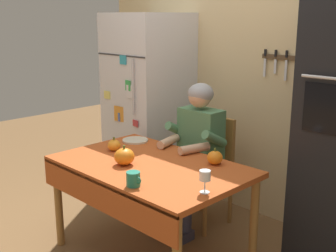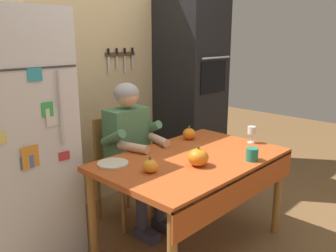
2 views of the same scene
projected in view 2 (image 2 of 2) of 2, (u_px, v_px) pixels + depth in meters
ground_plane at (201, 250)px, 2.74m from camera, size 10.00×10.00×0.00m
back_wall_assembly at (95, 70)px, 3.36m from camera, size 3.70×0.13×2.60m
refrigerator at (13, 140)px, 2.49m from camera, size 0.68×0.71×1.80m
wall_oven at (191, 89)px, 3.89m from camera, size 0.60×0.64×2.10m
dining_table at (195, 168)px, 2.63m from camera, size 1.40×0.90×0.74m
chair_behind_person at (119, 164)px, 3.14m from camera, size 0.40×0.40×0.93m
seated_person at (132, 144)px, 2.95m from camera, size 0.47×0.55×1.25m
coffee_mug at (252, 154)px, 2.54m from camera, size 0.12×0.09×0.09m
wine_glass at (252, 131)px, 2.95m from camera, size 0.07×0.07×0.14m
pumpkin_large at (150, 166)px, 2.32m from camera, size 0.10×0.10×0.11m
pumpkin_medium at (189, 134)px, 3.06m from camera, size 0.11×0.11×0.12m
pumpkin_small at (198, 157)px, 2.43m from camera, size 0.14×0.14×0.14m
serving_tray at (113, 164)px, 2.46m from camera, size 0.22×0.22×0.02m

